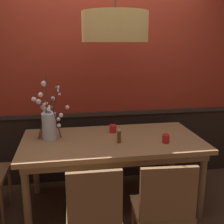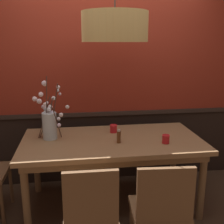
{
  "view_description": "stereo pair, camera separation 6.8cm",
  "coord_description": "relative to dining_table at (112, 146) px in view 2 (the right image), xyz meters",
  "views": [
    {
      "loc": [
        -0.46,
        -2.71,
        1.76
      ],
      "look_at": [
        0.0,
        0.0,
        1.06
      ],
      "focal_mm": 44.37,
      "sensor_mm": 36.0,
      "label": 1
    },
    {
      "loc": [
        -0.39,
        -2.72,
        1.76
      ],
      "look_at": [
        0.0,
        0.0,
        1.06
      ],
      "focal_mm": 44.37,
      "sensor_mm": 36.0,
      "label": 2
    }
  ],
  "objects": [
    {
      "name": "chair_near_side_left",
      "position": [
        -0.29,
        -0.91,
        -0.17
      ],
      "size": [
        0.41,
        0.41,
        0.92
      ],
      "color": "brown",
      "rests_on": "ground"
    },
    {
      "name": "ground_plane",
      "position": [
        0.0,
        0.0,
        -0.68
      ],
      "size": [
        24.0,
        24.0,
        0.0
      ],
      "primitive_type": "plane",
      "color": "#422D1E"
    },
    {
      "name": "chair_far_side_right",
      "position": [
        0.34,
        0.87,
        -0.18
      ],
      "size": [
        0.46,
        0.43,
        0.87
      ],
      "color": "brown",
      "rests_on": "ground"
    },
    {
      "name": "vase_with_blossoms",
      "position": [
        -0.65,
        0.11,
        0.26
      ],
      "size": [
        0.39,
        0.31,
        0.66
      ],
      "color": "silver",
      "rests_on": "dining_table"
    },
    {
      "name": "chair_near_side_right",
      "position": [
        0.26,
        -0.89,
        -0.18
      ],
      "size": [
        0.48,
        0.42,
        0.89
      ],
      "color": "brown",
      "rests_on": "ground"
    },
    {
      "name": "pendant_lamp",
      "position": [
        0.02,
        -0.07,
        1.21
      ],
      "size": [
        0.62,
        0.62,
        1.07
      ],
      "color": "tan"
    },
    {
      "name": "back_wall",
      "position": [
        0.0,
        0.67,
        0.72
      ],
      "size": [
        4.89,
        0.14,
        2.82
      ],
      "color": "black",
      "rests_on": "ground"
    },
    {
      "name": "candle_holder_nearer_center",
      "position": [
        0.52,
        -0.2,
        0.13
      ],
      "size": [
        0.08,
        0.08,
        0.09
      ],
      "color": "red",
      "rests_on": "dining_table"
    },
    {
      "name": "dining_table",
      "position": [
        0.0,
        0.0,
        0.0
      ],
      "size": [
        1.88,
        0.96,
        0.77
      ],
      "color": "#997047",
      "rests_on": "ground"
    },
    {
      "name": "candle_holder_nearer_edge",
      "position": [
        0.05,
        0.21,
        0.13
      ],
      "size": [
        0.08,
        0.08,
        0.09
      ],
      "color": "red",
      "rests_on": "dining_table"
    },
    {
      "name": "condiment_bottle",
      "position": [
        0.05,
        -0.12,
        0.15
      ],
      "size": [
        0.04,
        0.04,
        0.14
      ],
      "color": "brown",
      "rests_on": "dining_table"
    }
  ]
}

